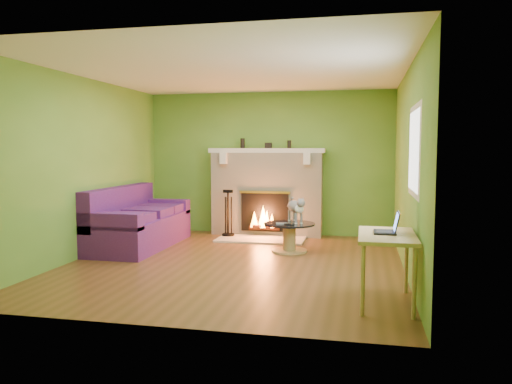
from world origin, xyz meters
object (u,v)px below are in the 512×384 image
(desk, at_px, (387,242))
(cat, at_px, (295,209))
(coffee_table, at_px, (289,235))
(sofa, at_px, (136,223))

(desk, xyz_separation_m, cat, (-1.25, 2.39, 0.02))
(desk, bearing_deg, cat, 117.67)
(coffee_table, xyz_separation_m, desk, (1.33, -2.34, 0.38))
(sofa, relative_size, desk, 2.21)
(sofa, bearing_deg, cat, 3.44)
(sofa, bearing_deg, desk, -30.41)
(desk, height_order, cat, cat)
(sofa, xyz_separation_m, coffee_table, (2.47, 0.10, -0.12))
(coffee_table, bearing_deg, cat, 32.01)
(coffee_table, distance_m, cat, 0.40)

